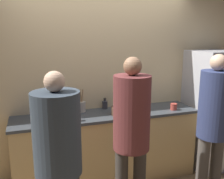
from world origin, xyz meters
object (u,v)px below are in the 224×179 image
refrigerator (211,110)px  person_right (213,119)px  fruit_bowl (125,111)px  cup_red (174,107)px  person_center (131,128)px  person_left (58,148)px  bottle_dark (105,104)px  cup_blue (75,117)px  utensil_crock (82,106)px

refrigerator → person_right: person_right is taller
fruit_bowl → cup_red: (0.69, -0.02, -0.01)m
cup_red → person_center: bearing=-143.0°
person_right → fruit_bowl: person_right is taller
person_left → bottle_dark: person_left is taller
person_center → cup_blue: person_center is taller
person_left → cup_red: person_left is taller
fruit_bowl → person_center: bearing=-106.5°
fruit_bowl → cup_blue: bearing=-176.0°
person_left → person_center: person_center is taller
fruit_bowl → bottle_dark: bottle_dark is taller
fruit_bowl → cup_blue: size_ratio=3.39×
cup_red → cup_blue: cup_blue is taller
utensil_crock → cup_blue: 0.36m
person_center → fruit_bowl: size_ratio=4.96×
person_right → bottle_dark: bearing=131.4°
person_right → bottle_dark: person_right is taller
person_right → bottle_dark: 1.39m
utensil_crock → cup_blue: bearing=-113.2°
fruit_bowl → cup_blue: 0.64m
person_left → cup_red: 1.83m
cup_blue → bottle_dark: bearing=38.2°
fruit_bowl → cup_blue: fruit_bowl is taller
cup_red → bottle_dark: bearing=158.1°
person_center → cup_red: 1.13m
person_right → bottle_dark: size_ratio=11.74×
utensil_crock → bottle_dark: utensil_crock is taller
refrigerator → cup_blue: 2.04m
utensil_crock → cup_red: 1.23m
refrigerator → fruit_bowl: (-1.39, -0.06, 0.14)m
person_center → fruit_bowl: person_center is taller
bottle_dark → cup_blue: (-0.47, -0.37, -0.01)m
bottle_dark → cup_blue: 0.60m
utensil_crock → refrigerator: bearing=-6.6°
person_center → bottle_dark: (0.04, 1.02, -0.04)m
fruit_bowl → cup_red: size_ratio=4.03×
utensil_crock → bottle_dark: (0.33, 0.04, -0.02)m
utensil_crock → cup_blue: (-0.14, -0.33, -0.02)m
refrigerator → person_right: 1.02m
cup_red → cup_blue: 1.33m
utensil_crock → bottle_dark: bearing=7.2°
fruit_bowl → person_right: bearing=-43.8°
refrigerator → person_center: person_center is taller
bottle_dark → cup_blue: bottle_dark is taller
cup_blue → person_left: bearing=-109.9°
person_center → cup_blue: size_ratio=16.81×
person_right → utensil_crock: person_right is taller
cup_red → cup_blue: (-1.33, -0.02, 0.01)m
refrigerator → fruit_bowl: 1.40m
fruit_bowl → bottle_dark: 0.37m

